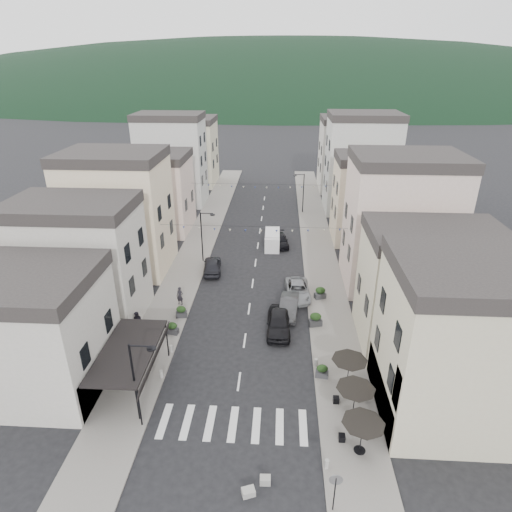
{
  "coord_description": "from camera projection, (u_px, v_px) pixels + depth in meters",
  "views": [
    {
      "loc": [
        2.68,
        -18.32,
        21.41
      ],
      "look_at": [
        0.39,
        20.31,
        3.5
      ],
      "focal_mm": 30.0,
      "sensor_mm": 36.0,
      "label": 1
    }
  ],
  "objects": [
    {
      "name": "ground",
      "position": [
        230.0,
        450.0,
        25.73
      ],
      "size": [
        700.0,
        700.0,
        0.0
      ],
      "primitive_type": "plane",
      "color": "black",
      "rests_on": "ground"
    },
    {
      "name": "sidewalk_left",
      "position": [
        200.0,
        241.0,
        55.1
      ],
      "size": [
        4.0,
        76.0,
        0.12
      ],
      "primitive_type": "cube",
      "color": "slate",
      "rests_on": "ground"
    },
    {
      "name": "sidewalk_right",
      "position": [
        317.0,
        243.0,
        54.29
      ],
      "size": [
        4.0,
        76.0,
        0.12
      ],
      "primitive_type": "cube",
      "color": "slate",
      "rests_on": "ground"
    },
    {
      "name": "hill_backdrop",
      "position": [
        279.0,
        92.0,
        297.51
      ],
      "size": [
        640.0,
        360.0,
        70.0
      ],
      "primitive_type": "ellipsoid",
      "color": "black",
      "rests_on": "ground"
    },
    {
      "name": "boutique_building",
      "position": [
        13.0,
        337.0,
        29.41
      ],
      "size": [
        12.0,
        8.0,
        8.0
      ],
      "primitive_type": "cube",
      "color": "#B2AEA4",
      "rests_on": "ground"
    },
    {
      "name": "bistro_building",
      "position": [
        467.0,
        350.0,
        26.47
      ],
      "size": [
        10.0,
        8.0,
        10.0
      ],
      "primitive_type": "cube",
      "color": "beige",
      "rests_on": "ground"
    },
    {
      "name": "boutique_awning",
      "position": [
        132.0,
        352.0,
        29.34
      ],
      "size": [
        3.77,
        7.5,
        3.28
      ],
      "color": "black",
      "rests_on": "ground"
    },
    {
      "name": "buildings_row_left",
      "position": [
        154.0,
        182.0,
        58.14
      ],
      "size": [
        10.2,
        54.16,
        14.0
      ],
      "color": "#B2AEA4",
      "rests_on": "ground"
    },
    {
      "name": "buildings_row_right",
      "position": [
        372.0,
        186.0,
        55.45
      ],
      "size": [
        10.2,
        54.16,
        14.5
      ],
      "color": "beige",
      "rests_on": "ground"
    },
    {
      "name": "cafe_terrace",
      "position": [
        355.0,
        392.0,
        26.86
      ],
      "size": [
        2.5,
        8.1,
        2.53
      ],
      "color": "black",
      "rests_on": "ground"
    },
    {
      "name": "streetlamp_left_near",
      "position": [
        138.0,
        375.0,
        26.3
      ],
      "size": [
        1.7,
        0.56,
        6.0
      ],
      "color": "black",
      "rests_on": "ground"
    },
    {
      "name": "streetlamp_left_far",
      "position": [
        204.0,
        232.0,
        48.04
      ],
      "size": [
        1.7,
        0.56,
        6.0
      ],
      "color": "black",
      "rests_on": "ground"
    },
    {
      "name": "streetlamp_right_far",
      "position": [
        302.0,
        189.0,
        63.72
      ],
      "size": [
        1.7,
        0.56,
        6.0
      ],
      "color": "black",
      "rests_on": "ground"
    },
    {
      "name": "traffic_sign",
      "position": [
        335.0,
        486.0,
        21.44
      ],
      "size": [
        0.7,
        0.07,
        2.7
      ],
      "color": "black",
      "rests_on": "ground"
    },
    {
      "name": "bollards",
      "position": [
        238.0,
        382.0,
        30.54
      ],
      "size": [
        11.66,
        10.26,
        0.6
      ],
      "color": "gray",
      "rests_on": "ground"
    },
    {
      "name": "bunting_near",
      "position": [
        253.0,
        230.0,
        43.29
      ],
      "size": [
        19.0,
        0.28,
        0.62
      ],
      "color": "black",
      "rests_on": "ground"
    },
    {
      "name": "bunting_far",
      "position": [
        261.0,
        187.0,
        57.78
      ],
      "size": [
        19.0,
        0.28,
        0.62
      ],
      "color": "black",
      "rests_on": "ground"
    },
    {
      "name": "parked_car_a",
      "position": [
        279.0,
        322.0,
        36.63
      ],
      "size": [
        2.03,
        5.01,
        1.71
      ],
      "primitive_type": "imported",
      "rotation": [
        0.0,
        0.0,
        0.0
      ],
      "color": "black",
      "rests_on": "ground"
    },
    {
      "name": "parked_car_b",
      "position": [
        289.0,
        306.0,
        39.18
      ],
      "size": [
        2.05,
        4.71,
        1.51
      ],
      "primitive_type": "imported",
      "rotation": [
        0.0,
        0.0,
        -0.1
      ],
      "color": "#303033",
      "rests_on": "ground"
    },
    {
      "name": "parked_car_c",
      "position": [
        298.0,
        290.0,
        42.03
      ],
      "size": [
        2.64,
        5.16,
        1.4
      ],
      "primitive_type": "imported",
      "rotation": [
        0.0,
        0.0,
        0.07
      ],
      "color": "gray",
      "rests_on": "ground"
    },
    {
      "name": "parked_car_d",
      "position": [
        280.0,
        240.0,
        53.64
      ],
      "size": [
        2.41,
        4.67,
        1.29
      ],
      "primitive_type": "imported",
      "rotation": [
        0.0,
        0.0,
        0.14
      ],
      "color": "black",
      "rests_on": "ground"
    },
    {
      "name": "parked_car_e",
      "position": [
        212.0,
        265.0,
        46.87
      ],
      "size": [
        2.43,
        4.87,
        1.59
      ],
      "primitive_type": "imported",
      "rotation": [
        0.0,
        0.0,
        3.26
      ],
      "color": "black",
      "rests_on": "ground"
    },
    {
      "name": "delivery_van",
      "position": [
        272.0,
        239.0,
        52.99
      ],
      "size": [
        1.83,
        4.5,
        2.15
      ],
      "rotation": [
        0.0,
        0.0,
        0.01
      ],
      "color": "white",
      "rests_on": "ground"
    },
    {
      "name": "pedestrian_a",
      "position": [
        180.0,
        296.0,
        40.36
      ],
      "size": [
        0.75,
        0.58,
        1.81
      ],
      "primitive_type": "imported",
      "rotation": [
        0.0,
        0.0,
        -0.24
      ],
      "color": "black",
      "rests_on": "sidewalk_left"
    },
    {
      "name": "pedestrian_b",
      "position": [
        138.0,
        322.0,
        36.39
      ],
      "size": [
        1.01,
        0.85,
        1.84
      ],
      "primitive_type": "imported",
      "rotation": [
        0.0,
        0.0,
        -0.19
      ],
      "color": "black",
      "rests_on": "sidewalk_left"
    },
    {
      "name": "concrete_block_b",
      "position": [
        265.0,
        480.0,
        23.62
      ],
      "size": [
        0.61,
        0.47,
        0.45
      ],
      "primitive_type": "cube",
      "rotation": [
        0.0,
        0.0,
        0.03
      ],
      "color": "gray",
      "rests_on": "ground"
    },
    {
      "name": "concrete_block_c",
      "position": [
        248.0,
        492.0,
        23.0
      ],
      "size": [
        0.83,
        0.71,
        0.4
      ],
      "primitive_type": "cube",
      "rotation": [
        0.0,
        0.0,
        0.35
      ],
      "color": "#979590",
      "rests_on": "ground"
    },
    {
      "name": "planter_la",
      "position": [
        172.0,
        328.0,
        36.2
      ],
      "size": [
        1.06,
        0.72,
        1.09
      ],
      "rotation": [
        0.0,
        0.0,
        -0.2
      ],
      "color": "#2A2A2C",
      "rests_on": "sidewalk_left"
    },
    {
      "name": "planter_lb",
      "position": [
        181.0,
        312.0,
        38.54
      ],
      "size": [
        1.06,
        0.7,
        1.11
      ],
      "rotation": [
        0.0,
        0.0,
        0.17
      ],
      "color": "#2B2B2E",
      "rests_on": "sidewalk_left"
    },
    {
      "name": "planter_ra",
      "position": [
        322.0,
        371.0,
        31.27
      ],
      "size": [
        1.0,
        0.64,
        1.05
      ],
      "rotation": [
        0.0,
        0.0,
        -0.14
      ],
      "color": "#323235",
      "rests_on": "sidewalk_right"
    },
    {
      "name": "planter_rb",
      "position": [
        315.0,
        319.0,
        37.26
      ],
      "size": [
        1.25,
        0.89,
        1.27
      ],
      "rotation": [
        0.0,
        0.0,
        0.25
      ],
      "color": "#29292B",
      "rests_on": "sidewalk_right"
    },
    {
      "name": "planter_rc",
      "position": [
        320.0,
        293.0,
        41.54
      ],
      "size": [
        1.23,
        0.94,
        1.21
      ],
      "rotation": [
        0.0,
        0.0,
        0.36
      ],
      "color": "#323234",
      "rests_on": "sidewalk_right"
    }
  ]
}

